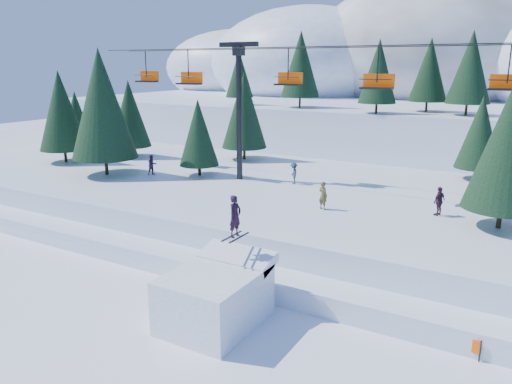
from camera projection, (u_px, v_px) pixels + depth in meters
The scene contains 10 objects.
ground at pixel (194, 350), 20.12m from camera, with size 160.00×160.00×0.00m, color white.
mid_shelf at pixel (349, 211), 34.90m from camera, with size 70.00×22.00×2.50m, color white.
berm at pixel (284, 269), 26.69m from camera, with size 70.00×6.00×1.10m, color white.
mountain_ridge at pixel (438, 74), 81.70m from camera, with size 119.00×60.38×26.46m.
jump_kicker at pixel (216, 295), 21.95m from camera, with size 3.60×4.91×5.56m.
chairlift at pixel (368, 94), 32.49m from camera, with size 46.00×3.21×10.28m.
conifer_stand at pixel (371, 126), 33.26m from camera, with size 63.77×17.38×9.96m.
distant_skiers at pixel (286, 180), 35.00m from camera, with size 23.03×6.11×1.75m.
banner_near at pixel (447, 335), 20.26m from camera, with size 2.70×1.01×0.90m.
banner_far at pixel (448, 325), 21.01m from camera, with size 2.84×0.41×0.90m.
Camera 1 is at (11.12, -14.23, 11.21)m, focal length 35.00 mm.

